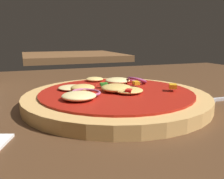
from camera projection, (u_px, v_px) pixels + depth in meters
The scene contains 4 objects.
dining_table at pixel (86, 126), 0.35m from camera, with size 1.32×1.01×0.04m.
pizza at pixel (115, 97), 0.39m from camera, with size 0.29×0.29×0.04m.
fork at pixel (221, 99), 0.41m from camera, with size 0.17×0.02×0.01m.
background_table at pixel (72, 56), 1.60m from camera, with size 0.62×0.60×0.04m.
Camera 1 is at (-0.08, -0.32, 0.14)m, focal length 38.88 mm.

